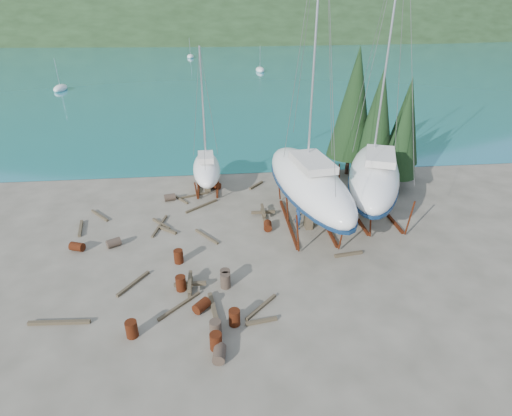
{
  "coord_description": "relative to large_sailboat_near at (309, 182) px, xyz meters",
  "views": [
    {
      "loc": [
        -1.17,
        -20.34,
        14.35
      ],
      "look_at": [
        1.2,
        3.0,
        2.4
      ],
      "focal_mm": 28.0,
      "sensor_mm": 36.0,
      "label": 1
    }
  ],
  "objects": [
    {
      "name": "timber_11",
      "position": [
        -7.29,
        -1.31,
        -3.21
      ],
      "size": [
        1.64,
        2.07,
        0.15
      ],
      "primitive_type": "cube",
      "rotation": [
        0.0,
        0.0,
        0.65
      ],
      "color": "#4E412C",
      "rests_on": "ground"
    },
    {
      "name": "drum_1",
      "position": [
        -6.61,
        -12.04,
        -3.0
      ],
      "size": [
        0.68,
        0.94,
        0.58
      ],
      "primitive_type": "cylinder",
      "rotation": [
        1.57,
        0.0,
        3.02
      ],
      "color": "#2D2823",
      "rests_on": "ground"
    },
    {
      "name": "timber_4",
      "position": [
        -10.6,
        0.82,
        -3.2
      ],
      "size": [
        1.46,
        1.72,
        0.17
      ],
      "primitive_type": "cube",
      "rotation": [
        0.0,
        0.0,
        0.69
      ],
      "color": "#4E412C",
      "rests_on": "ground"
    },
    {
      "name": "timber_3",
      "position": [
        -8.66,
        -8.33,
        -3.21
      ],
      "size": [
        2.14,
        2.08,
        0.15
      ],
      "primitive_type": "cube",
      "rotation": [
        0.0,
        0.0,
        2.34
      ],
      "color": "#4E412C",
      "rests_on": "ground"
    },
    {
      "name": "timber_pile_fore",
      "position": [
        -8.15,
        -6.8,
        -2.99
      ],
      "size": [
        1.8,
        1.8,
        0.6
      ],
      "color": "#4E412C",
      "rests_on": "ground"
    },
    {
      "name": "timber_7",
      "position": [
        -4.45,
        -9.94,
        -3.2
      ],
      "size": [
        1.64,
        0.44,
        0.17
      ],
      "primitive_type": "cube",
      "rotation": [
        0.0,
        0.0,
        1.73
      ],
      "color": "#4E412C",
      "rests_on": "ground"
    },
    {
      "name": "cypress_mid_right",
      "position": [
        8.89,
        5.14,
        1.63
      ],
      "size": [
        3.06,
        3.06,
        8.5
      ],
      "color": "black",
      "rests_on": "ground"
    },
    {
      "name": "large_sailboat_far",
      "position": [
        5.17,
        1.12,
        -0.12
      ],
      "size": [
        7.77,
        12.74,
        19.41
      ],
      "rotation": [
        0.0,
        0.0,
        -0.37
      ],
      "color": "white",
      "rests_on": "ground"
    },
    {
      "name": "cypress_far_right",
      "position": [
        10.39,
        8.14,
        1.92
      ],
      "size": [
        3.24,
        3.24,
        9.0
      ],
      "color": "black",
      "rests_on": "ground"
    },
    {
      "name": "drum_3",
      "position": [
        -5.81,
        -9.92,
        -2.85
      ],
      "size": [
        0.58,
        0.58,
        0.88
      ],
      "primitive_type": "cylinder",
      "color": "#5C250F",
      "rests_on": "ground"
    },
    {
      "name": "moored_boat_far",
      "position": [
        -13.11,
        105.14,
        -2.9
      ],
      "size": [
        2.0,
        5.0,
        6.05
      ],
      "color": "white",
      "rests_on": "ground"
    },
    {
      "name": "timber_16",
      "position": [
        -6.83,
        -8.92,
        -3.17
      ],
      "size": [
        0.67,
        2.73,
        0.23
      ],
      "primitive_type": "cube",
      "rotation": [
        0.0,
        0.0,
        0.16
      ],
      "color": "#4E412C",
      "rests_on": "ground"
    },
    {
      "name": "worker",
      "position": [
        -0.76,
        -0.64,
        -2.36
      ],
      "size": [
        0.59,
        0.76,
        1.84
      ],
      "primitive_type": "imported",
      "rotation": [
        0.0,
        0.0,
        1.81
      ],
      "color": "navy",
      "rests_on": "ground"
    },
    {
      "name": "cypress_back_left",
      "position": [
        5.89,
        9.14,
        3.37
      ],
      "size": [
        4.14,
        4.14,
        11.5
      ],
      "color": "black",
      "rests_on": "ground"
    },
    {
      "name": "drum_16",
      "position": [
        -6.16,
        -6.89,
        -2.85
      ],
      "size": [
        0.58,
        0.58,
        0.88
      ],
      "primitive_type": "cylinder",
      "color": "#2D2823",
      "rests_on": "ground"
    },
    {
      "name": "drum_12",
      "position": [
        -7.47,
        -8.69,
        -3.0
      ],
      "size": [
        1.02,
        1.04,
        0.58
      ],
      "primitive_type": "cylinder",
      "rotation": [
        1.57,
        0.0,
        2.43
      ],
      "color": "#5C250F",
      "rests_on": "ground"
    },
    {
      "name": "far_house_center",
      "position": [
        -25.11,
        185.14,
        -0.36
      ],
      "size": [
        6.6,
        5.6,
        5.6
      ],
      "color": "beige",
      "rests_on": "ground"
    },
    {
      "name": "drum_15",
      "position": [
        -13.4,
        -1.84,
        -3.0
      ],
      "size": [
        1.05,
        0.94,
        0.58
      ],
      "primitive_type": "cylinder",
      "rotation": [
        1.57,
        0.0,
        2.09
      ],
      "color": "#2D2823",
      "rests_on": "ground"
    },
    {
      "name": "drum_6",
      "position": [
        -2.94,
        -0.62,
        -3.0
      ],
      "size": [
        0.66,
        0.93,
        0.58
      ],
      "primitive_type": "cylinder",
      "rotation": [
        1.57,
        0.0,
        -0.1
      ],
      "color": "#5C250F",
      "rests_on": "ground"
    },
    {
      "name": "timber_10",
      "position": [
        -7.71,
        3.44,
        -3.21
      ],
      "size": [
        2.5,
        2.11,
        0.16
      ],
      "primitive_type": "cube",
      "rotation": [
        0.0,
        0.0,
        2.26
      ],
      "color": "#4E412C",
      "rests_on": "ground"
    },
    {
      "name": "drum_0",
      "position": [
        -10.78,
        -10.22,
        -2.85
      ],
      "size": [
        0.58,
        0.58,
        0.88
      ],
      "primitive_type": "cylinder",
      "color": "#5C250F",
      "rests_on": "ground"
    },
    {
      "name": "timber_0",
      "position": [
        -9.52,
        4.96,
        -3.22
      ],
      "size": [
        1.46,
        1.88,
        0.14
      ],
      "primitive_type": "cube",
      "rotation": [
        0.0,
        0.0,
        0.64
      ],
      "color": "#4E412C",
      "rests_on": "ground"
    },
    {
      "name": "timber_14",
      "position": [
        -14.6,
        -9.0,
        -3.2
      ],
      "size": [
        3.1,
        0.38,
        0.18
      ],
      "primitive_type": "cube",
      "rotation": [
        0.0,
        0.0,
        1.51
      ],
      "color": "#4E412C",
      "rests_on": "ground"
    },
    {
      "name": "small_sailboat_shore",
      "position": [
        -7.26,
        6.89,
        -1.37
      ],
      "size": [
        2.52,
        7.35,
        11.64
      ],
      "rotation": [
        0.0,
        0.0,
        0.03
      ],
      "color": "white",
      "rests_on": "ground"
    },
    {
      "name": "drum_5",
      "position": [
        -6.16,
        -6.49,
        -2.85
      ],
      "size": [
        0.58,
        0.58,
        0.88
      ],
      "primitive_type": "cylinder",
      "color": "#2D2823",
      "rests_on": "ground"
    },
    {
      "name": "drum_10",
      "position": [
        -8.66,
        -6.87,
        -2.85
      ],
      "size": [
        0.58,
        0.58,
        0.88
      ],
      "primitive_type": "cylinder",
      "color": "#5C250F",
      "rests_on": "ground"
    },
    {
      "name": "timber_1",
      "position": [
        1.8,
        -4.46,
        -3.19
      ],
      "size": [
        1.92,
        0.46,
        0.19
      ],
      "primitive_type": "cube",
      "rotation": [
        0.0,
        0.0,
        1.71
      ],
      "color": "#4E412C",
      "rests_on": "ground"
    },
    {
      "name": "moored_boat_left",
      "position": [
        -35.11,
        55.14,
        -2.9
      ],
      "size": [
        2.0,
        5.0,
        6.05
      ],
      "color": "white",
      "rests_on": "ground"
    },
    {
      "name": "timber_2",
      "position": [
        -16.28,
        0.72,
        -3.19
      ],
      "size": [
        0.63,
        2.26,
        0.19
      ],
      "primitive_type": "cube",
      "rotation": [
        0.0,
        0.0,
        0.2
      ],
      "color": "#4E412C",
      "rests_on": "ground"
    },
    {
      "name": "drum_7",
      "position": [
        -6.75,
        -11.42,
        -2.85
      ],
      "size": [
        0.58,
        0.58,
        0.88
      ],
      "primitive_type": "cylinder",
      "color": "#5C250F",
      "rests_on": "ground"
    },
    {
      "name": "timber_17",
      "position": [
        -15.41,
        2.62,
        -3.21
      ],
      "size": [
        1.69,
        1.91,
        0.16
      ],
      "primitive_type": "cube",
      "rotation": [
        0.0,
        0.0,
        0.71
      ],
      "color": "#4E412C",
      "rests_on": "ground"
    },
    {
      "name": "large_sailboat_near",
      "position": [
        0.0,
        0.0,
        0.0
      ],
      "size": [
        5.66,
        13.4,
        20.44
      ],
      "rotation": [
        0.0,
        0.0,
        0.15
      ],
      "color": "white",
      "rests_on": "ground"
    },
    {
      "name": "timber_5",
      "position": [
        -4.34,
        -8.87,
        -3.21
      ],
      "size": [
        1.83,
        1.85,
        0.16
      ],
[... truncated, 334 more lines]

